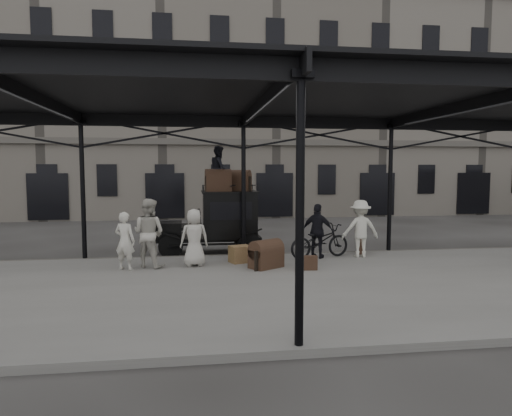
{
  "coord_description": "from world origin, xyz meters",
  "views": [
    {
      "loc": [
        -1.65,
        -12.67,
        2.94
      ],
      "look_at": [
        0.35,
        1.6,
        1.7
      ],
      "focal_mm": 32.0,
      "sensor_mm": 36.0,
      "label": 1
    }
  ],
  "objects_px": {
    "taxi": "(220,219)",
    "bicycle": "(320,241)",
    "porter_left": "(125,241)",
    "steamer_trunk_roof_near": "(218,182)",
    "steamer_trunk_platform": "(266,256)",
    "porter_official": "(318,231)"
  },
  "relations": [
    {
      "from": "taxi",
      "to": "porter_official",
      "type": "distance_m",
      "value": 3.57
    },
    {
      "from": "taxi",
      "to": "steamer_trunk_platform",
      "type": "distance_m",
      "value": 3.46
    },
    {
      "from": "porter_left",
      "to": "steamer_trunk_platform",
      "type": "relative_size",
      "value": 1.77
    },
    {
      "from": "taxi",
      "to": "steamer_trunk_platform",
      "type": "xyz_separation_m",
      "value": [
        1.1,
        -3.2,
        -0.72
      ]
    },
    {
      "from": "porter_left",
      "to": "porter_official",
      "type": "bearing_deg",
      "value": -148.68
    },
    {
      "from": "porter_left",
      "to": "porter_official",
      "type": "relative_size",
      "value": 0.95
    },
    {
      "from": "taxi",
      "to": "porter_official",
      "type": "relative_size",
      "value": 2.14
    },
    {
      "from": "steamer_trunk_roof_near",
      "to": "taxi",
      "type": "bearing_deg",
      "value": 67.27
    },
    {
      "from": "taxi",
      "to": "porter_official",
      "type": "bearing_deg",
      "value": -35.19
    },
    {
      "from": "porter_left",
      "to": "taxi",
      "type": "bearing_deg",
      "value": -111.22
    },
    {
      "from": "porter_left",
      "to": "steamer_trunk_roof_near",
      "type": "height_order",
      "value": "steamer_trunk_roof_near"
    },
    {
      "from": "steamer_trunk_roof_near",
      "to": "steamer_trunk_platform",
      "type": "relative_size",
      "value": 0.94
    },
    {
      "from": "taxi",
      "to": "porter_left",
      "type": "bearing_deg",
      "value": -134.18
    },
    {
      "from": "taxi",
      "to": "porter_left",
      "type": "distance_m",
      "value": 4.05
    },
    {
      "from": "porter_left",
      "to": "steamer_trunk_roof_near",
      "type": "bearing_deg",
      "value": -112.94
    },
    {
      "from": "taxi",
      "to": "bicycle",
      "type": "xyz_separation_m",
      "value": [
        2.99,
        -2.02,
        -0.52
      ]
    },
    {
      "from": "taxi",
      "to": "steamer_trunk_roof_near",
      "type": "bearing_deg",
      "value": -108.07
    },
    {
      "from": "taxi",
      "to": "porter_left",
      "type": "height_order",
      "value": "taxi"
    },
    {
      "from": "taxi",
      "to": "steamer_trunk_roof_near",
      "type": "height_order",
      "value": "steamer_trunk_roof_near"
    },
    {
      "from": "porter_left",
      "to": "steamer_trunk_roof_near",
      "type": "relative_size",
      "value": 1.88
    },
    {
      "from": "porter_left",
      "to": "bicycle",
      "type": "distance_m",
      "value": 5.87
    },
    {
      "from": "porter_left",
      "to": "steamer_trunk_platform",
      "type": "distance_m",
      "value": 3.95
    }
  ]
}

